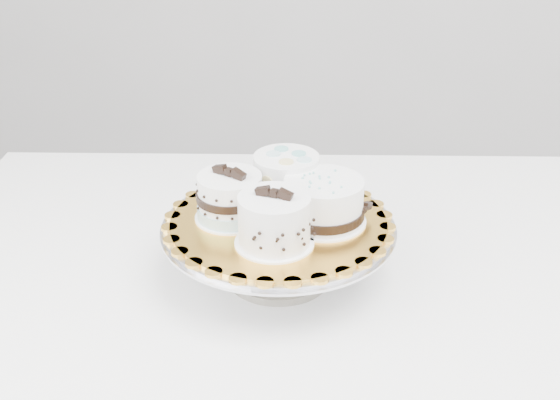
# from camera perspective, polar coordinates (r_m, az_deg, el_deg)

# --- Properties ---
(table) EXTENTS (1.29, 0.92, 0.75)m
(table) POSITION_cam_1_polar(r_m,az_deg,el_deg) (1.18, 0.86, -7.73)
(table) COLOR white
(table) RESTS_ON floor
(cake_stand) EXTENTS (0.35, 0.35, 0.09)m
(cake_stand) POSITION_cam_1_polar(r_m,az_deg,el_deg) (1.06, -0.12, -3.28)
(cake_stand) COLOR gray
(cake_stand) RESTS_ON table
(cake_board) EXTENTS (0.40, 0.40, 0.00)m
(cake_board) POSITION_cam_1_polar(r_m,az_deg,el_deg) (1.04, -0.12, -1.76)
(cake_board) COLOR gold
(cake_board) RESTS_ON cake_stand
(cake_swirl) EXTENTS (0.12, 0.12, 0.09)m
(cake_swirl) POSITION_cam_1_polar(r_m,az_deg,el_deg) (0.97, -0.47, -1.77)
(cake_swirl) COLOR white
(cake_swirl) RESTS_ON cake_board
(cake_banded) EXTENTS (0.13, 0.13, 0.09)m
(cake_banded) POSITION_cam_1_polar(r_m,az_deg,el_deg) (1.03, -4.07, 0.10)
(cake_banded) COLOR white
(cake_banded) RESTS_ON cake_board
(cake_dots) EXTENTS (0.12, 0.12, 0.08)m
(cake_dots) POSITION_cam_1_polar(r_m,az_deg,el_deg) (1.08, 0.51, 1.82)
(cake_dots) COLOR white
(cake_dots) RESTS_ON cake_board
(cake_ribbon) EXTENTS (0.15, 0.15, 0.07)m
(cake_ribbon) POSITION_cam_1_polar(r_m,az_deg,el_deg) (1.03, 3.61, -0.20)
(cake_ribbon) COLOR white
(cake_ribbon) RESTS_ON cake_board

